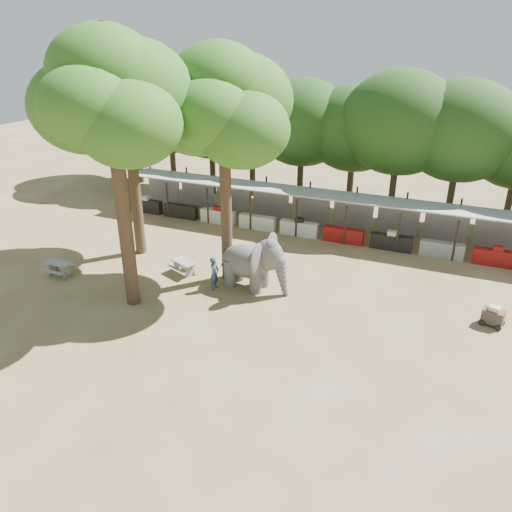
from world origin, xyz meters
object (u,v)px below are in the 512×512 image
at_px(picnic_table_near, 59,267).
at_px(cart_back, 493,316).
at_px(handler, 214,273).
at_px(yard_tree_back, 222,107).
at_px(picnic_table_far, 184,266).
at_px(yard_tree_center, 110,99).
at_px(elephant, 254,262).
at_px(yard_tree_left, 126,104).

height_order(picnic_table_near, cart_back, cart_back).
distance_m(handler, picnic_table_near, 8.38).
xyz_separation_m(yard_tree_back, picnic_table_far, (-2.18, -0.64, -8.09)).
xyz_separation_m(yard_tree_center, handler, (3.08, 2.46, -8.36)).
relative_size(yard_tree_back, elephant, 3.09).
bearing_deg(cart_back, elephant, -160.09).
bearing_deg(handler, cart_back, -84.70).
xyz_separation_m(elephant, picnic_table_far, (-4.01, 0.04, -0.94)).
xyz_separation_m(handler, picnic_table_far, (-2.26, 0.90, -0.39)).
bearing_deg(cart_back, yard_tree_back, -163.75).
relative_size(picnic_table_near, cart_back, 1.34).
bearing_deg(picnic_table_far, yard_tree_left, 178.46).
distance_m(yard_tree_back, cart_back, 15.04).
bearing_deg(yard_tree_back, handler, -87.18).
xyz_separation_m(yard_tree_left, picnic_table_far, (3.82, -1.64, -7.75)).
height_order(yard_tree_left, yard_tree_center, yard_tree_center).
relative_size(yard_tree_left, yard_tree_center, 0.92).
xyz_separation_m(picnic_table_near, picnic_table_far, (5.93, 2.62, -0.00)).
xyz_separation_m(yard_tree_left, yard_tree_center, (3.00, -5.00, 1.01)).
distance_m(yard_tree_left, cart_back, 20.24).
height_order(yard_tree_back, elephant, yard_tree_back).
distance_m(yard_tree_center, picnic_table_far, 9.41).
bearing_deg(cart_back, picnic_table_far, -161.35).
relative_size(handler, picnic_table_near, 1.15).
bearing_deg(yard_tree_left, picnic_table_near, -116.37).
distance_m(picnic_table_near, cart_back, 21.07).
distance_m(yard_tree_left, yard_tree_back, 6.09).
distance_m(yard_tree_back, picnic_table_near, 11.91).
relative_size(yard_tree_left, handler, 6.53).
height_order(handler, cart_back, handler).
bearing_deg(cart_back, picnic_table_near, -155.05).
relative_size(picnic_table_far, cart_back, 1.61).
bearing_deg(elephant, yard_tree_left, 173.13).
height_order(yard_tree_back, cart_back, yard_tree_back).
xyz_separation_m(elephant, picnic_table_near, (-9.94, -2.58, -0.94)).
height_order(handler, picnic_table_near, handler).
distance_m(yard_tree_back, picnic_table_far, 8.40).
bearing_deg(handler, yard_tree_center, 126.50).
height_order(elephant, picnic_table_near, elephant).
relative_size(elephant, handler, 2.18).
xyz_separation_m(yard_tree_back, elephant, (1.82, -0.68, -7.15)).
relative_size(yard_tree_left, picnic_table_far, 6.29).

